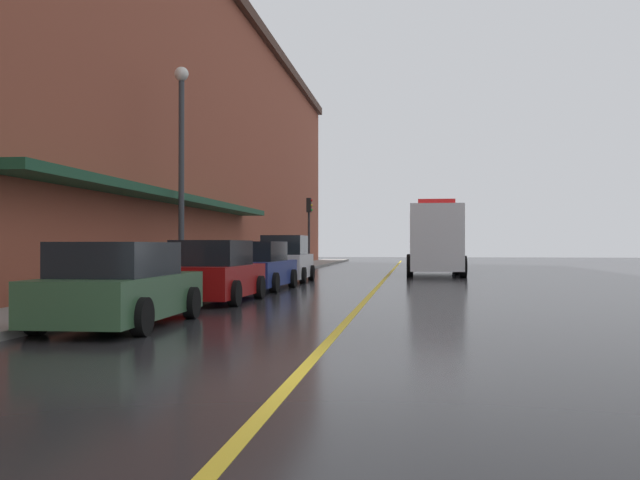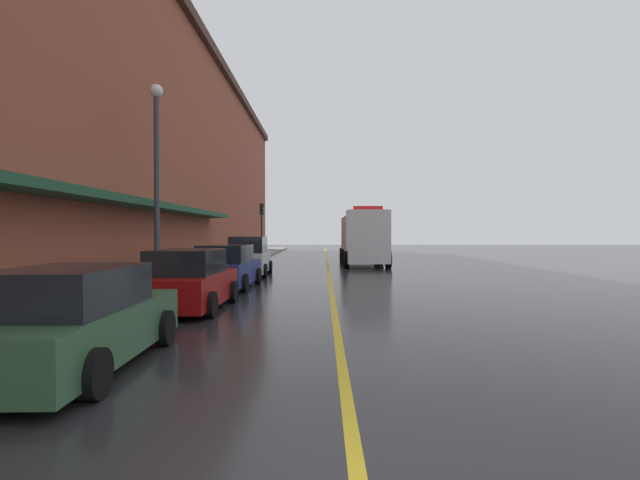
{
  "view_description": "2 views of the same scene",
  "coord_description": "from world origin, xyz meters",
  "px_view_note": "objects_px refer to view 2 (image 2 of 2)",
  "views": [
    {
      "loc": [
        1.32,
        -8.3,
        1.48
      ],
      "look_at": [
        -2.99,
        24.1,
        1.72
      ],
      "focal_mm": 40.18,
      "sensor_mm": 36.0,
      "label": 1
    },
    {
      "loc": [
        -0.29,
        -3.0,
        2.04
      ],
      "look_at": [
        -0.45,
        22.17,
        1.68
      ],
      "focal_mm": 27.05,
      "sensor_mm": 36.0,
      "label": 2
    }
  ],
  "objects_px": {
    "parked_car_0": "(74,320)",
    "parking_meter_0": "(152,266)",
    "parked_car_2": "(227,268)",
    "parked_car_3": "(249,257)",
    "street_lamp_left": "(157,164)",
    "box_truck": "(363,238)",
    "traffic_light_near": "(262,219)",
    "parked_car_1": "(189,281)"
  },
  "relations": [
    {
      "from": "street_lamp_left",
      "to": "parked_car_0",
      "type": "bearing_deg",
      "value": -78.11
    },
    {
      "from": "parked_car_0",
      "to": "parking_meter_0",
      "type": "bearing_deg",
      "value": 9.31
    },
    {
      "from": "parked_car_0",
      "to": "parked_car_2",
      "type": "relative_size",
      "value": 1.01
    },
    {
      "from": "parked_car_1",
      "to": "parking_meter_0",
      "type": "bearing_deg",
      "value": 48.0
    },
    {
      "from": "parked_car_0",
      "to": "traffic_light_near",
      "type": "xyz_separation_m",
      "value": [
        -1.27,
        31.95,
        2.42
      ]
    },
    {
      "from": "box_truck",
      "to": "parking_meter_0",
      "type": "distance_m",
      "value": 18.44
    },
    {
      "from": "parked_car_0",
      "to": "box_truck",
      "type": "xyz_separation_m",
      "value": [
        6.29,
        23.74,
        0.98
      ]
    },
    {
      "from": "parked_car_1",
      "to": "parked_car_3",
      "type": "xyz_separation_m",
      "value": [
        -0.0,
        10.37,
        0.11
      ]
    },
    {
      "from": "parked_car_0",
      "to": "parked_car_2",
      "type": "bearing_deg",
      "value": -2.23
    },
    {
      "from": "parked_car_1",
      "to": "box_truck",
      "type": "xyz_separation_m",
      "value": [
        6.13,
        18.16,
        0.96
      ]
    },
    {
      "from": "parked_car_1",
      "to": "parking_meter_0",
      "type": "relative_size",
      "value": 3.15
    },
    {
      "from": "box_truck",
      "to": "street_lamp_left",
      "type": "xyz_separation_m",
      "value": [
        -8.22,
        -14.58,
        2.68
      ]
    },
    {
      "from": "parked_car_1",
      "to": "parked_car_2",
      "type": "xyz_separation_m",
      "value": [
        -0.02,
        5.14,
        0.0
      ]
    },
    {
      "from": "parked_car_1",
      "to": "parking_meter_0",
      "type": "height_order",
      "value": "parked_car_1"
    },
    {
      "from": "parked_car_0",
      "to": "street_lamp_left",
      "type": "distance_m",
      "value": 10.06
    },
    {
      "from": "parked_car_2",
      "to": "box_truck",
      "type": "distance_m",
      "value": 14.43
    },
    {
      "from": "parking_meter_0",
      "to": "street_lamp_left",
      "type": "height_order",
      "value": "street_lamp_left"
    },
    {
      "from": "parked_car_2",
      "to": "parked_car_1",
      "type": "bearing_deg",
      "value": -178.06
    },
    {
      "from": "street_lamp_left",
      "to": "parked_car_3",
      "type": "bearing_deg",
      "value": 72.96
    },
    {
      "from": "box_truck",
      "to": "traffic_light_near",
      "type": "relative_size",
      "value": 1.91
    },
    {
      "from": "parked_car_3",
      "to": "box_truck",
      "type": "height_order",
      "value": "box_truck"
    },
    {
      "from": "parked_car_1",
      "to": "parking_meter_0",
      "type": "xyz_separation_m",
      "value": [
        -1.49,
        1.38,
        0.3
      ]
    },
    {
      "from": "traffic_light_near",
      "to": "box_truck",
      "type": "bearing_deg",
      "value": -47.34
    },
    {
      "from": "box_truck",
      "to": "traffic_light_near",
      "type": "xyz_separation_m",
      "value": [
        -7.56,
        8.2,
        1.44
      ]
    },
    {
      "from": "parking_meter_0",
      "to": "street_lamp_left",
      "type": "distance_m",
      "value": 4.04
    },
    {
      "from": "parked_car_2",
      "to": "traffic_light_near",
      "type": "bearing_deg",
      "value": 5.52
    },
    {
      "from": "parked_car_2",
      "to": "street_lamp_left",
      "type": "xyz_separation_m",
      "value": [
        -2.07,
        -1.56,
        3.64
      ]
    },
    {
      "from": "parked_car_0",
      "to": "street_lamp_left",
      "type": "bearing_deg",
      "value": 10.4
    },
    {
      "from": "parked_car_3",
      "to": "box_truck",
      "type": "relative_size",
      "value": 0.51
    },
    {
      "from": "box_truck",
      "to": "street_lamp_left",
      "type": "height_order",
      "value": "street_lamp_left"
    },
    {
      "from": "parked_car_3",
      "to": "parking_meter_0",
      "type": "relative_size",
      "value": 3.12
    },
    {
      "from": "parked_car_3",
      "to": "traffic_light_near",
      "type": "relative_size",
      "value": 0.96
    },
    {
      "from": "parked_car_2",
      "to": "box_truck",
      "type": "xyz_separation_m",
      "value": [
        6.15,
        13.02,
        0.96
      ]
    },
    {
      "from": "parked_car_1",
      "to": "parked_car_3",
      "type": "height_order",
      "value": "parked_car_3"
    },
    {
      "from": "parked_car_2",
      "to": "parked_car_3",
      "type": "xyz_separation_m",
      "value": [
        0.01,
        5.23,
        0.11
      ]
    },
    {
      "from": "parking_meter_0",
      "to": "traffic_light_near",
      "type": "distance_m",
      "value": 25.07
    },
    {
      "from": "parked_car_0",
      "to": "parked_car_3",
      "type": "xyz_separation_m",
      "value": [
        0.15,
        15.96,
        0.14
      ]
    },
    {
      "from": "box_truck",
      "to": "parking_meter_0",
      "type": "xyz_separation_m",
      "value": [
        -7.62,
        -16.78,
        -0.66
      ]
    },
    {
      "from": "parked_car_0",
      "to": "parking_meter_0",
      "type": "xyz_separation_m",
      "value": [
        -1.33,
        6.97,
        0.33
      ]
    },
    {
      "from": "parked_car_0",
      "to": "parked_car_2",
      "type": "height_order",
      "value": "parked_car_2"
    },
    {
      "from": "parking_meter_0",
      "to": "parked_car_3",
      "type": "bearing_deg",
      "value": 80.64
    },
    {
      "from": "parked_car_2",
      "to": "parking_meter_0",
      "type": "xyz_separation_m",
      "value": [
        -1.47,
        -3.76,
        0.3
      ]
    }
  ]
}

